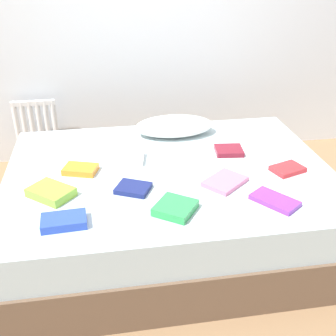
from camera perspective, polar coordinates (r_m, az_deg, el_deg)
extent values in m
plane|color=#93704C|center=(2.82, 0.17, -9.12)|extent=(8.00, 8.00, 0.00)
cube|color=brown|center=(2.74, 0.17, -6.78)|extent=(2.00, 1.50, 0.28)
cube|color=silver|center=(2.61, 0.18, -2.26)|extent=(1.96, 1.46, 0.22)
cylinder|color=white|center=(3.75, -19.75, 5.01)|extent=(0.04, 0.04, 0.48)
cylinder|color=white|center=(3.74, -18.82, 5.10)|extent=(0.04, 0.04, 0.48)
cylinder|color=white|center=(3.73, -17.88, 5.19)|extent=(0.04, 0.04, 0.48)
cylinder|color=white|center=(3.72, -16.94, 5.27)|extent=(0.04, 0.04, 0.48)
cylinder|color=white|center=(3.71, -15.99, 5.36)|extent=(0.04, 0.04, 0.48)
cylinder|color=white|center=(3.70, -15.04, 5.44)|extent=(0.04, 0.04, 0.48)
cube|color=white|center=(3.65, -17.90, 8.40)|extent=(0.35, 0.04, 0.04)
cube|color=white|center=(3.81, -16.95, 2.20)|extent=(0.35, 0.04, 0.04)
ellipsoid|color=white|center=(3.01, 0.84, 5.73)|extent=(0.56, 0.31, 0.13)
cube|color=pink|center=(2.41, 7.73, -1.84)|extent=(0.29, 0.28, 0.03)
cube|color=orange|center=(2.56, -11.79, -0.19)|extent=(0.23, 0.19, 0.04)
cube|color=maroon|center=(2.78, 8.26, 2.36)|extent=(0.19, 0.18, 0.03)
cube|color=#2847B7|center=(2.11, -13.96, -7.02)|extent=(0.22, 0.15, 0.04)
cube|color=red|center=(2.62, 15.93, -0.14)|extent=(0.22, 0.19, 0.03)
cube|color=green|center=(2.14, 0.99, -5.43)|extent=(0.26, 0.26, 0.04)
cube|color=white|center=(2.66, -5.78, 1.32)|extent=(0.25, 0.21, 0.03)
cube|color=navy|center=(2.33, -4.75, -2.75)|extent=(0.22, 0.21, 0.03)
cube|color=#8CC638|center=(2.36, -15.61, -3.19)|extent=(0.28, 0.28, 0.05)
cube|color=purple|center=(2.29, 14.30, -4.29)|extent=(0.25, 0.28, 0.03)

